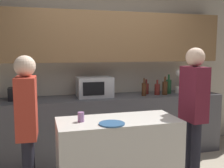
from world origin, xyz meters
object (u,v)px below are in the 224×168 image
object	(u,v)px
plate_on_island	(112,124)
bottle_0	(144,89)
bottle_2	(157,89)
bottle_1	(146,88)
person_left	(193,105)
microwave	(94,87)
person_center	(27,121)
cup_0	(81,117)
potted_plant	(180,81)
bottle_4	(169,86)
toaster	(18,94)
bottle_3	(165,88)

from	to	relation	value
plate_on_island	bottle_0	bearing A→B (deg)	55.66
plate_on_island	bottle_2	bearing A→B (deg)	49.65
bottle_1	person_left	xyz separation A→B (m)	(0.09, -1.21, -0.04)
bottle_0	plate_on_island	distance (m)	1.54
microwave	bottle_0	world-z (taller)	microwave
bottle_0	person_left	xyz separation A→B (m)	(0.18, -1.07, -0.05)
bottle_1	person_center	bearing A→B (deg)	-146.02
cup_0	person_center	xyz separation A→B (m)	(-0.53, 0.03, -0.01)
microwave	bottle_2	bearing A→B (deg)	-5.29
potted_plant	bottle_4	bearing A→B (deg)	-172.84
toaster	bottle_4	xyz separation A→B (m)	(2.31, -0.03, 0.03)
microwave	plate_on_island	bearing A→B (deg)	-94.67
bottle_0	toaster	bearing A→B (deg)	176.20
bottle_0	bottle_3	world-z (taller)	bottle_3
bottle_3	cup_0	size ratio (longest dim) A/B	2.90
bottle_2	person_left	bearing A→B (deg)	-92.80
potted_plant	bottle_1	size ratio (longest dim) A/B	1.66
plate_on_island	person_left	distance (m)	1.07
microwave	bottle_1	world-z (taller)	microwave
potted_plant	person_center	size ratio (longest dim) A/B	0.25
cup_0	person_left	distance (m)	1.33
microwave	bottle_3	size ratio (longest dim) A/B	1.79
bottle_3	plate_on_island	distance (m)	1.76
potted_plant	cup_0	bearing A→B (deg)	-146.62
toaster	person_center	world-z (taller)	person_center
bottle_4	person_left	world-z (taller)	person_left
toaster	bottle_1	bearing A→B (deg)	0.55
bottle_0	person_center	distance (m)	1.98
bottle_3	bottle_0	bearing A→B (deg)	179.02
toaster	potted_plant	distance (m)	2.52
bottle_1	person_left	distance (m)	1.21
microwave	bottle_0	bearing A→B (deg)	-9.10
bottle_0	person_left	world-z (taller)	person_left
potted_plant	bottle_2	distance (m)	0.47
cup_0	bottle_3	bearing A→B (deg)	35.73
toaster	bottle_4	size ratio (longest dim) A/B	0.84
toaster	person_left	size ratio (longest dim) A/B	0.16
potted_plant	cup_0	size ratio (longest dim) A/B	3.95
person_left	person_center	distance (m)	1.86
toaster	bottle_3	bearing A→B (deg)	-3.35
bottle_3	person_center	xyz separation A→B (m)	(-2.03, -1.05, -0.11)
microwave	plate_on_island	world-z (taller)	microwave
bottle_4	person_center	world-z (taller)	person_center
microwave	potted_plant	xyz separation A→B (m)	(1.44, 0.00, 0.05)
person_left	bottle_4	bearing A→B (deg)	-15.92
potted_plant	bottle_3	size ratio (longest dim) A/B	1.36
bottle_1	bottle_4	size ratio (longest dim) A/B	0.76
bottle_1	bottle_0	bearing A→B (deg)	-124.26
bottle_0	bottle_3	xyz separation A→B (m)	(0.35, -0.01, 0.01)
bottle_4	plate_on_island	world-z (taller)	bottle_4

